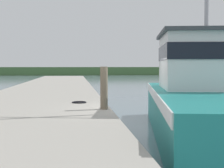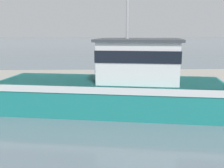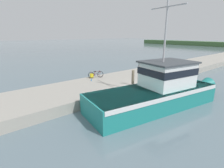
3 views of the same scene
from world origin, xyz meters
name	(u,v)px [view 2 (image 2 of 3)]	position (x,y,z in m)	size (l,w,h in m)	color
ground_plane	(135,99)	(0.00, 0.00, 0.00)	(320.00, 320.00, 0.00)	slate
dock_pier	(129,81)	(-3.52, 0.00, 0.40)	(5.68, 80.00, 0.79)	#A39E93
fishing_boat_main	(123,84)	(2.39, -0.88, 1.28)	(5.20, 12.48, 8.45)	teal
bicycle_touring	(108,66)	(-5.57, -1.38, 1.14)	(0.77, 1.63, 0.75)	black
mooring_post	(129,70)	(-0.93, -0.27, 1.51)	(0.25, 0.25, 1.43)	#756651
hose_coil	(162,79)	(-1.74, 1.85, 0.82)	(0.58, 0.58, 0.05)	black
water_bottle_by_bike	(95,71)	(-4.75, -2.35, 0.90)	(0.08, 0.08, 0.20)	blue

